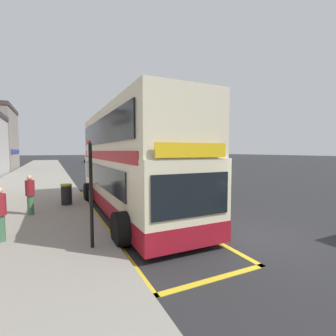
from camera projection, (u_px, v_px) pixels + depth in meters
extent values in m
plane|color=#28282B|center=(93.00, 169.00, 36.07)|extent=(260.00, 260.00, 0.00)
cube|color=gray|center=(40.00, 170.00, 33.03)|extent=(6.00, 76.00, 0.14)
cube|color=beige|center=(130.00, 181.00, 10.72)|extent=(2.50, 10.46, 2.30)
cube|color=beige|center=(130.00, 134.00, 10.58)|extent=(2.47, 10.25, 1.90)
cube|color=maroon|center=(130.00, 200.00, 10.78)|extent=(2.52, 10.48, 0.60)
cube|color=#B2191E|center=(130.00, 155.00, 10.64)|extent=(2.53, 9.62, 0.36)
cube|color=black|center=(99.00, 175.00, 10.51)|extent=(0.04, 8.37, 0.90)
cube|color=black|center=(100.00, 132.00, 10.02)|extent=(0.04, 9.21, 1.00)
cube|color=black|center=(192.00, 195.00, 5.99)|extent=(2.20, 0.04, 1.10)
cube|color=yellow|center=(192.00, 150.00, 5.91)|extent=(2.00, 0.04, 0.36)
cylinder|color=black|center=(124.00, 229.00, 6.82)|extent=(0.56, 1.00, 1.00)
cylinder|color=black|center=(203.00, 217.00, 7.98)|extent=(0.56, 1.00, 1.00)
cylinder|color=black|center=(90.00, 192.00, 12.79)|extent=(0.56, 1.00, 1.00)
cylinder|color=black|center=(138.00, 189.00, 13.95)|extent=(0.56, 1.00, 1.00)
cube|color=yellow|center=(97.00, 215.00, 10.12)|extent=(0.16, 12.71, 0.01)
cube|color=yellow|center=(157.00, 208.00, 11.30)|extent=(0.16, 12.71, 0.01)
cube|color=yellow|center=(214.00, 279.00, 5.08)|extent=(2.88, 0.16, 0.01)
cube|color=yellow|center=(102.00, 191.00, 16.35)|extent=(2.88, 0.16, 0.01)
cylinder|color=black|center=(91.00, 196.00, 6.32)|extent=(0.09, 0.09, 2.76)
cube|color=silver|center=(89.00, 150.00, 6.47)|extent=(0.05, 0.42, 0.30)
cube|color=red|center=(89.00, 143.00, 6.45)|extent=(0.05, 0.42, 0.10)
cube|color=black|center=(91.00, 198.00, 6.42)|extent=(0.06, 0.28, 0.40)
cube|color=navy|center=(15.00, 152.00, 34.35)|extent=(0.08, 8.32, 0.56)
cube|color=#196066|center=(94.00, 160.00, 51.84)|extent=(1.76, 4.20, 0.72)
cube|color=black|center=(94.00, 157.00, 51.70)|extent=(1.52, 1.90, 0.60)
cylinder|color=black|center=(89.00, 162.00, 52.62)|extent=(0.22, 0.60, 0.60)
cylinder|color=black|center=(98.00, 162.00, 53.44)|extent=(0.22, 0.60, 0.60)
cylinder|color=black|center=(91.00, 162.00, 50.29)|extent=(0.22, 0.60, 0.60)
cylinder|color=black|center=(100.00, 162.00, 51.10)|extent=(0.22, 0.60, 0.60)
cube|color=silver|center=(89.00, 159.00, 57.25)|extent=(1.76, 4.20, 0.72)
cube|color=black|center=(89.00, 157.00, 57.12)|extent=(1.52, 1.90, 0.60)
cylinder|color=black|center=(85.00, 161.00, 58.04)|extent=(0.22, 0.60, 0.60)
cylinder|color=black|center=(93.00, 161.00, 58.85)|extent=(0.22, 0.60, 0.60)
cylinder|color=black|center=(86.00, 161.00, 55.70)|extent=(0.22, 0.60, 0.60)
cylinder|color=black|center=(94.00, 161.00, 56.51)|extent=(0.22, 0.60, 0.60)
cylinder|color=#3F724C|center=(0.00, 228.00, 6.81)|extent=(0.24, 0.24, 0.76)
cylinder|color=#3F724C|center=(31.00, 205.00, 9.70)|extent=(0.24, 0.24, 0.77)
cylinder|color=maroon|center=(30.00, 188.00, 9.65)|extent=(0.34, 0.34, 0.61)
sphere|color=beige|center=(29.00, 178.00, 9.63)|extent=(0.21, 0.21, 0.21)
cylinder|color=black|center=(67.00, 195.00, 11.51)|extent=(0.49, 0.49, 0.90)
cylinder|color=#A5991E|center=(66.00, 185.00, 11.48)|extent=(0.51, 0.51, 0.08)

